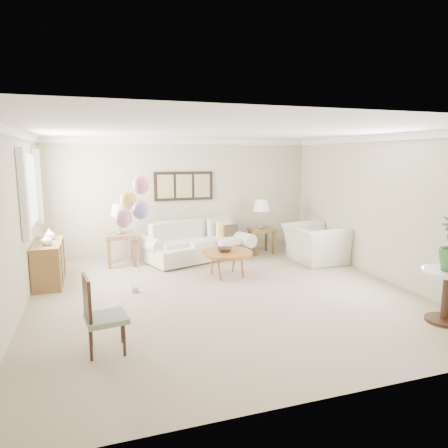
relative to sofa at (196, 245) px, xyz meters
name	(u,v)px	position (x,y,z in m)	size (l,w,h in m)	color
ground_plane	(225,294)	(-0.10, -2.28, -0.33)	(6.00, 6.00, 0.00)	tan
room_shell	(216,194)	(-0.21, -2.18, 1.30)	(6.04, 6.04, 2.60)	#BDB59B
wall_art_triptych	(184,186)	(-0.10, 0.69, 1.22)	(1.35, 0.06, 0.65)	black
sofa	(196,245)	(0.00, 0.00, 0.00)	(2.53, 1.48, 0.84)	beige
end_table_left	(121,239)	(-1.57, 0.04, 0.22)	(0.60, 0.55, 0.66)	brown
end_table_right	(261,232)	(1.57, 0.12, 0.16)	(0.54, 0.49, 0.59)	brown
lamp_left	(119,211)	(-1.57, 0.04, 0.80)	(0.35, 0.35, 0.62)	gray
lamp_right	(262,206)	(1.57, 0.12, 0.76)	(0.38, 0.38, 0.66)	gray
coffee_table	(227,254)	(0.25, -1.37, 0.10)	(0.94, 0.94, 0.47)	brown
decor_bowl	(225,250)	(0.21, -1.35, 0.18)	(0.28, 0.28, 0.07)	#2D221E
armchair	(315,243)	(2.36, -0.92, 0.06)	(1.20, 1.05, 0.78)	beige
side_table	(447,283)	(2.38, -4.25, 0.21)	(0.66, 0.66, 0.72)	silver
accent_chair	(100,313)	(-2.05, -3.70, 0.14)	(0.51, 0.51, 0.91)	gray
credenza	(49,263)	(-2.86, -0.78, 0.04)	(0.46, 1.20, 0.74)	brown
vase_white	(47,240)	(-2.84, -1.04, 0.51)	(0.19, 0.19, 0.20)	silver
vase_sage	(49,234)	(-2.84, -0.55, 0.51)	(0.19, 0.19, 0.20)	silver
balloon_cluster	(133,204)	(-1.46, -1.73, 1.13)	(0.58, 0.51, 1.91)	gray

